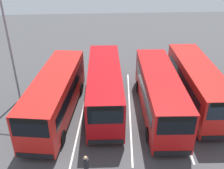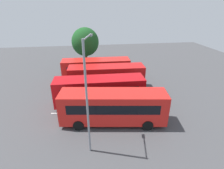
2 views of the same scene
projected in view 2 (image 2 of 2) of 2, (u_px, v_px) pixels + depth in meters
name	position (u px, v px, depth m)	size (l,w,h in m)	color
ground_plane	(104.00, 96.00, 22.88)	(63.62, 63.62, 0.00)	#424244
bus_far_left	(113.00, 106.00, 17.03)	(10.46, 3.94, 3.34)	red
bus_center_left	(100.00, 90.00, 20.26)	(10.28, 2.87, 3.34)	#B70C11
bus_center_right	(107.00, 77.00, 24.11)	(10.32, 2.99, 3.34)	red
bus_far_right	(96.00, 69.00, 26.96)	(10.30, 2.91, 3.34)	red
pedestrian	(164.00, 98.00, 20.38)	(0.45, 0.45, 1.64)	#232833
street_lamp	(87.00, 93.00, 12.44)	(0.79, 2.83, 8.99)	gray
depot_tree	(85.00, 42.00, 31.34)	(4.81, 4.33, 7.30)	#4C3823
lane_stripe_outer_left	(107.00, 112.00, 19.48)	(12.38, 0.12, 0.01)	silver
lane_stripe_inner_left	(104.00, 96.00, 22.88)	(12.38, 0.12, 0.01)	silver
lane_stripe_inner_right	(101.00, 84.00, 26.28)	(12.38, 0.12, 0.01)	silver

